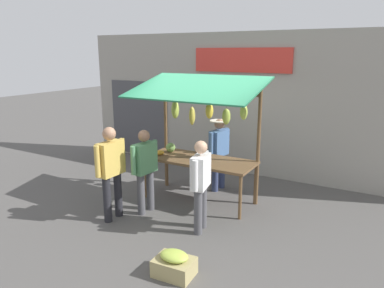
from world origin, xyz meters
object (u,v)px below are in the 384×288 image
at_px(market_stall, 199,125).
at_px(shopper_with_shopping_bag, 111,167).
at_px(vendor_with_sunhat, 219,149).
at_px(shopper_in_striped_shirt, 145,166).
at_px(produce_crate_near, 174,265).
at_px(shopper_in_grey_tee, 201,180).

height_order(market_stall, shopper_with_shopping_bag, market_stall).
bearing_deg(vendor_with_sunhat, shopper_in_striped_shirt, -13.08).
height_order(shopper_with_shopping_bag, shopper_in_striped_shirt, shopper_with_shopping_bag).
xyz_separation_m(market_stall, shopper_with_shopping_bag, (0.91, 1.53, -0.56)).
height_order(market_stall, shopper_in_striped_shirt, market_stall).
xyz_separation_m(market_stall, shopper_in_striped_shirt, (0.58, 1.00, -0.64)).
bearing_deg(shopper_in_striped_shirt, produce_crate_near, -128.19).
bearing_deg(market_stall, shopper_in_grey_tee, 120.01).
relative_size(market_stall, shopper_in_grey_tee, 1.60).
distance_m(market_stall, shopper_in_striped_shirt, 1.32).
distance_m(vendor_with_sunhat, shopper_in_striped_shirt, 1.85).
bearing_deg(produce_crate_near, market_stall, -68.47).
xyz_separation_m(market_stall, vendor_with_sunhat, (-0.10, -0.71, -0.63)).
distance_m(market_stall, shopper_in_grey_tee, 1.48).
relative_size(shopper_in_striped_shirt, produce_crate_near, 2.85).
bearing_deg(shopper_with_shopping_bag, vendor_with_sunhat, -22.75).
bearing_deg(shopper_in_grey_tee, market_stall, 19.09).
bearing_deg(vendor_with_sunhat, produce_crate_near, 23.80).
bearing_deg(vendor_with_sunhat, shopper_in_grey_tee, 25.29).
xyz_separation_m(vendor_with_sunhat, shopper_in_grey_tee, (-0.56, 1.86, -0.03)).
distance_m(market_stall, produce_crate_near, 2.98).
distance_m(market_stall, shopper_with_shopping_bag, 1.87).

